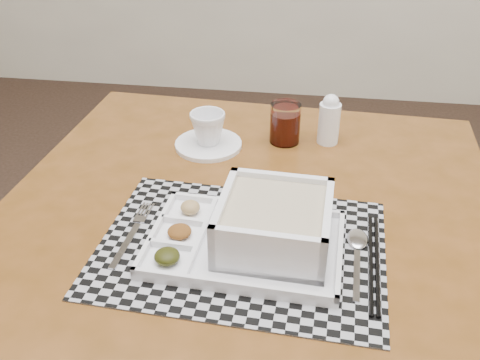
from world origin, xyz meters
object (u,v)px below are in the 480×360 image
object	(u,v)px
cup	(208,128)
creamer_bottle	(329,120)
juice_glass	(285,125)
dining_table	(247,238)
serving_tray	(265,230)

from	to	relation	value
cup	creamer_bottle	world-z (taller)	creamer_bottle
juice_glass	creamer_bottle	distance (m)	0.10
dining_table	juice_glass	xyz separation A→B (m)	(0.05, 0.27, 0.11)
serving_tray	juice_glass	size ratio (longest dim) A/B	3.59
dining_table	juice_glass	bearing A→B (deg)	79.81
juice_glass	creamer_bottle	xyz separation A→B (m)	(0.10, 0.01, 0.01)
juice_glass	cup	bearing A→B (deg)	-163.63
serving_tray	creamer_bottle	xyz separation A→B (m)	(0.10, 0.40, 0.02)
serving_tray	juice_glass	bearing A→B (deg)	89.28
serving_tray	creamer_bottle	world-z (taller)	creamer_bottle
cup	creamer_bottle	size ratio (longest dim) A/B	0.67
cup	serving_tray	bearing A→B (deg)	-66.25
serving_tray	creamer_bottle	size ratio (longest dim) A/B	2.84
juice_glass	dining_table	bearing A→B (deg)	-100.19
dining_table	cup	xyz separation A→B (m)	(-0.12, 0.22, 0.12)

